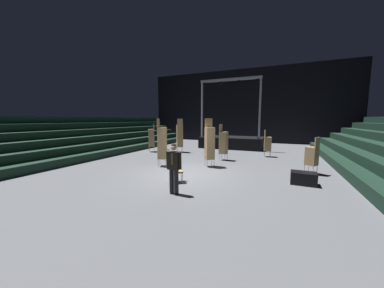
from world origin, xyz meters
name	(u,v)px	position (x,y,z in m)	size (l,w,h in m)	color
ground_plane	(186,175)	(0.00, 0.00, -0.05)	(22.00, 30.00, 0.10)	#515459
arena_end_wall	(243,106)	(0.00, 15.00, 4.00)	(22.00, 0.30, 8.00)	black
bleacher_bank_left	(74,137)	(-8.75, 1.00, 1.35)	(4.50, 24.00, 2.70)	black
stage_riser	(232,141)	(0.00, 9.66, 0.60)	(5.29, 3.05, 5.82)	black
man_with_tie	(174,166)	(0.72, -2.43, 0.98)	(0.57, 0.24, 1.72)	black
chair_stack_front_left	(267,143)	(3.17, 6.17, 0.90)	(0.50, 0.50, 1.79)	#B2B5BA
chair_stack_front_right	(312,155)	(5.30, 2.36, 0.86)	(0.61, 0.61, 1.71)	#B2B5BA
chair_stack_mid_left	(152,138)	(-5.23, 4.86, 1.11)	(0.61, 0.61, 2.22)	#B2B5BA
chair_stack_mid_right	(161,137)	(-5.11, 6.08, 1.03)	(0.60, 0.60, 2.05)	#B2B5BA
chair_stack_mid_centre	(180,136)	(-3.14, 5.57, 1.28)	(0.62, 0.62, 2.56)	#B2B5BA
chair_stack_rear_left	(210,143)	(0.52, 1.87, 1.28)	(0.62, 0.62, 2.56)	#B2B5BA
chair_stack_rear_right	(223,142)	(0.75, 3.84, 1.11)	(0.49, 0.49, 2.22)	#B2B5BA
chair_stack_rear_centre	(162,143)	(-1.84, 0.95, 1.28)	(0.56, 0.56, 2.56)	#B2B5BA
equipment_road_case	(303,178)	(4.81, 0.48, 0.24)	(0.90, 0.60, 0.48)	black
loose_chair_near_man	(177,169)	(0.16, -1.17, 0.53)	(0.61, 0.61, 0.95)	#B2B5BA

